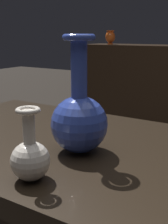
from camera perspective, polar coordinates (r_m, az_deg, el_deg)
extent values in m
cube|color=black|center=(0.84, 0.98, -7.89)|extent=(1.20, 0.64, 0.05)
sphere|color=#2D429E|center=(0.77, -1.06, -2.30)|extent=(0.15, 0.15, 0.15)
cylinder|color=#2D429E|center=(0.74, -1.12, 7.98)|extent=(0.04, 0.04, 0.15)
torus|color=#2D429E|center=(0.74, -1.15, 13.93)|extent=(0.08, 0.08, 0.02)
sphere|color=silver|center=(0.64, -9.79, -9.20)|extent=(0.08, 0.08, 0.08)
cylinder|color=silver|center=(0.61, -10.08, -3.06)|extent=(0.03, 0.03, 0.07)
torus|color=silver|center=(0.60, -10.23, 0.27)|extent=(0.05, 0.05, 0.01)
cylinder|color=#E55B1E|center=(3.14, 4.95, 12.72)|extent=(0.05, 0.05, 0.01)
ellipsoid|color=#E55B1E|center=(3.14, 4.98, 13.96)|extent=(0.10, 0.10, 0.12)
cylinder|color=#E55B1E|center=(3.14, 5.00, 15.01)|extent=(0.08, 0.08, 0.01)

